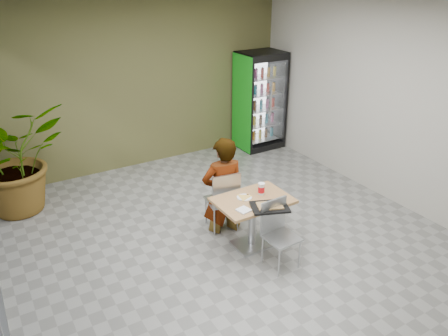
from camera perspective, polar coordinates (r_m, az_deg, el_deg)
The scene contains 12 objects.
ground at distance 6.23m, azimuth 1.94°, elevation -10.58°, with size 7.00×7.00×0.00m, color gray.
room_envelope at distance 5.47m, azimuth 2.18°, elevation 3.23°, with size 6.00×7.00×3.20m, color beige, non-canonical shape.
dining_table at distance 6.04m, azimuth 3.75°, elevation -5.85°, with size 1.02×0.72×0.75m.
chair_far at distance 6.36m, azimuth -0.01°, elevation -3.82°, with size 0.48×0.49×0.96m.
chair_near at distance 5.75m, azimuth 6.98°, elevation -7.76°, with size 0.42×0.42×0.91m.
seated_woman at distance 6.39m, azimuth -0.13°, elevation -3.45°, with size 0.65×0.42×1.77m, color black.
pizza_plate at distance 5.95m, azimuth 2.66°, elevation -3.77°, with size 0.28×0.23×0.03m.
soda_cup at distance 6.03m, azimuth 4.90°, elevation -2.73°, with size 0.09×0.09×0.17m.
napkin_stack at distance 5.65m, azimuth 2.58°, elevation -5.51°, with size 0.16×0.16×0.02m, color white.
cafeteria_tray at distance 5.73m, azimuth 5.99°, elevation -5.09°, with size 0.48×0.35×0.03m, color black.
beverage_fridge at distance 9.39m, azimuth 4.71°, elevation 8.72°, with size 0.94×0.72×2.05m.
potted_plant at distance 7.57m, azimuth -25.76°, elevation 1.03°, with size 1.57×1.36×1.74m, color #386D2B.
Camera 1 is at (-2.78, -4.26, 3.61)m, focal length 35.00 mm.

